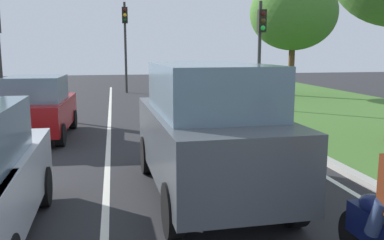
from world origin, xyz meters
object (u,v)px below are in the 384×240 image
(car_suv_ahead, at_px, (208,130))
(tree_roadside_far, at_px, (293,13))
(car_hatchback_far, at_px, (38,107))
(traffic_light_near_right, at_px, (261,38))
(traffic_light_far_median, at_px, (125,32))

(car_suv_ahead, distance_m, tree_roadside_far, 16.60)
(car_hatchback_far, relative_size, traffic_light_near_right, 0.85)
(car_hatchback_far, height_order, traffic_light_far_median, traffic_light_far_median)
(traffic_light_far_median, bearing_deg, tree_roadside_far, -22.40)
(car_hatchback_far, distance_m, tree_roadside_far, 14.84)
(traffic_light_near_right, bearing_deg, tree_roadside_far, 53.55)
(car_hatchback_far, height_order, traffic_light_near_right, traffic_light_near_right)
(traffic_light_far_median, xyz_separation_m, tree_roadside_far, (8.63, -3.56, 0.91))
(tree_roadside_far, bearing_deg, traffic_light_near_right, -126.45)
(car_hatchback_far, relative_size, tree_roadside_far, 0.59)
(car_suv_ahead, distance_m, traffic_light_far_median, 18.02)
(traffic_light_near_right, bearing_deg, traffic_light_far_median, 122.33)
(car_suv_ahead, relative_size, tree_roadside_far, 0.72)
(car_hatchback_far, bearing_deg, car_suv_ahead, -54.64)
(car_suv_ahead, bearing_deg, car_hatchback_far, 121.66)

